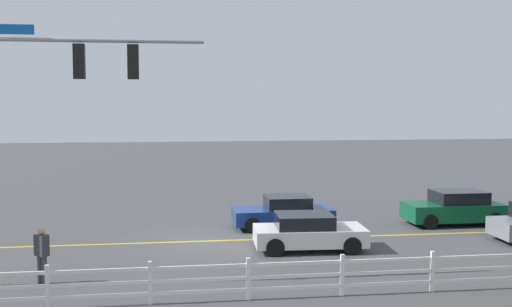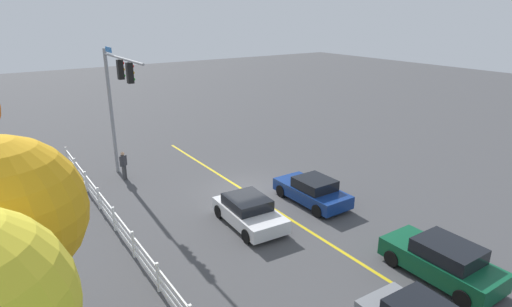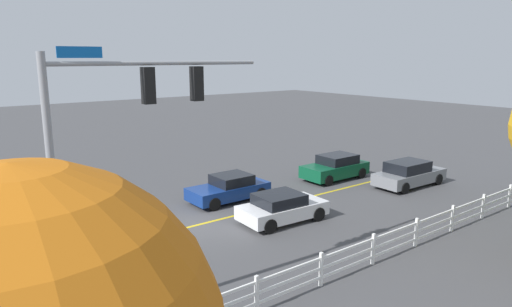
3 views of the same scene
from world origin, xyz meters
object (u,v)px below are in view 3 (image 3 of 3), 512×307
at_px(car_2, 282,208).
at_px(car_3, 409,174).
at_px(pedestrian, 119,285).
at_px(car_0, 335,167).
at_px(car_1, 229,188).

height_order(car_2, car_3, car_3).
height_order(car_2, pedestrian, pedestrian).
height_order(car_0, pedestrian, pedestrian).
relative_size(car_0, car_1, 1.01).
height_order(car_0, car_3, car_0).
bearing_deg(car_0, car_1, -2.38).
xyz_separation_m(car_2, car_3, (-9.51, 0.01, 0.06)).
xyz_separation_m(car_0, car_2, (7.35, 3.62, -0.07)).
bearing_deg(car_3, car_2, -178.55).
height_order(car_0, car_2, car_0).
bearing_deg(pedestrian, car_3, -37.17).
bearing_deg(car_3, pedestrian, -169.08).
bearing_deg(car_2, car_0, 29.38).
distance_m(car_2, pedestrian, 9.14).
relative_size(car_0, pedestrian, 2.50).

